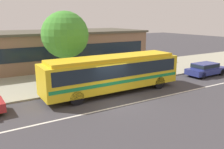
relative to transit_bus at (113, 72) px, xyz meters
The scene contains 11 objects.
ground_plane 2.74m from the transit_bus, 113.14° to the right, with size 120.00×120.00×0.00m, color #3B393E.
sidewalk_slab 5.65m from the transit_bus, 99.12° to the left, with size 60.00×8.00×0.12m, color #9F9C87.
lane_stripe_center 3.37m from the transit_bus, 107.00° to the right, with size 56.00×0.16×0.01m, color silver.
transit_bus is the anchor object (origin of this frame).
sedan_far_ahead 10.81m from the transit_bus, ahead, with size 4.39×1.83×1.29m.
pedestrian_waiting_near_sign 3.49m from the transit_bus, 136.03° to the left, with size 0.44×0.44×1.67m.
pedestrian_walking_along_curb 3.97m from the transit_bus, 40.13° to the left, with size 0.46×0.46×1.61m.
pedestrian_standing_by_tree 4.51m from the transit_bus, 39.23° to the left, with size 0.47×0.47×1.69m.
bus_stop_sign 5.11m from the transit_bus, 23.39° to the left, with size 0.14×0.44×2.43m.
street_tree_near_stop 5.81m from the transit_bus, 112.48° to the left, with size 4.10×4.10×6.15m.
station_building 13.10m from the transit_bus, 89.92° to the left, with size 20.80×9.07×4.16m.
Camera 1 is at (-8.14, -12.89, 5.61)m, focal length 37.38 mm.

